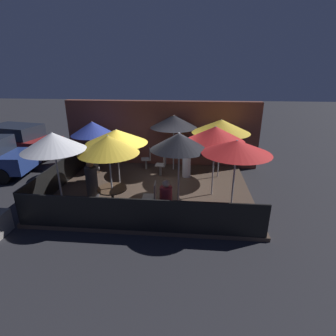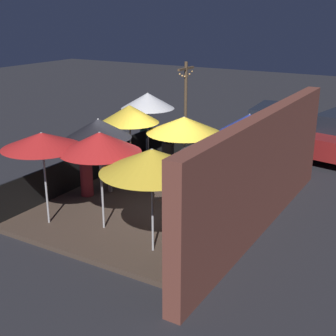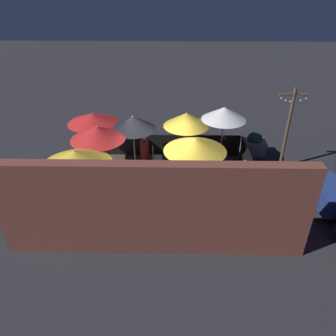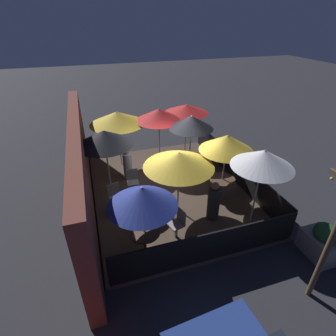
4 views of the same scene
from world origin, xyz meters
name	(u,v)px [view 3 (image 3 of 4)]	position (x,y,z in m)	size (l,w,h in m)	color
ground_plane	(159,192)	(0.00, 0.00, 0.00)	(60.00, 60.00, 0.00)	#26262B
patio_deck	(159,190)	(0.00, 0.00, 0.06)	(6.92, 5.37, 0.12)	#47382D
building_wall	(154,210)	(0.00, 2.91, 1.46)	(8.52, 0.36, 2.93)	brown
fence_front	(161,145)	(0.00, -2.64, 0.59)	(6.72, 0.05, 0.95)	black
fence_side_left	(254,179)	(-3.41, 0.00, 0.59)	(0.05, 5.17, 0.95)	black
patio_umbrella_0	(244,168)	(-2.64, 1.52, 1.98)	(1.75, 1.75, 2.13)	#B2B2B7
patio_umbrella_1	(186,120)	(-0.99, -1.61, 2.21)	(1.75, 1.75, 2.36)	#B2B2B7
patio_umbrella_2	(92,118)	(2.56, -1.60, 2.23)	(1.91, 1.91, 2.30)	#B2B2B7
patio_umbrella_3	(97,133)	(2.10, -0.25, 2.27)	(1.91, 1.91, 2.39)	#B2B2B7
patio_umbrella_4	(195,145)	(-1.25, 0.10, 2.03)	(2.15, 2.15, 2.15)	#B2B2B7
patio_umbrella_5	(133,123)	(0.99, -1.19, 2.24)	(1.71, 1.71, 2.37)	#B2B2B7
patio_umbrella_6	(134,170)	(0.60, 2.05, 2.21)	(1.92, 1.92, 2.34)	#B2B2B7
patio_umbrella_7	(224,113)	(-2.44, -1.91, 2.34)	(1.74, 1.74, 2.48)	#B2B2B7
patio_umbrella_8	(75,158)	(2.44, 1.38, 2.19)	(2.21, 2.21, 2.32)	#B2B2B7
dining_table_0	(239,202)	(-2.64, 1.52, 0.70)	(0.84, 0.84, 0.74)	#4C3828
dining_table_1	(185,155)	(-0.99, -1.61, 0.70)	(0.89, 0.89, 0.74)	#4C3828
patio_chair_0	(156,157)	(0.19, -1.56, 0.63)	(0.42, 0.42, 0.93)	gray
patio_chair_1	(226,186)	(-2.36, 0.49, 0.63)	(0.49, 0.49, 0.93)	gray
patio_chair_2	(173,214)	(-0.53, 2.01, 0.61)	(0.48, 0.48, 0.91)	gray
patio_chair_3	(151,199)	(0.19, 1.29, 0.62)	(0.43, 0.43, 0.92)	gray
patron_0	(210,164)	(-1.92, -0.83, 0.71)	(0.44, 0.44, 1.32)	#333338
patron_1	(145,151)	(0.67, -1.96, 0.67)	(0.41, 0.41, 1.22)	maroon
patron_2	(121,197)	(1.17, 1.29, 0.71)	(0.45, 0.45, 1.29)	silver
planter_box	(254,145)	(-4.06, -3.02, 0.45)	(1.02, 0.71, 1.05)	gray
light_post	(288,125)	(-4.96, -1.88, 1.90)	(1.10, 0.12, 3.36)	brown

